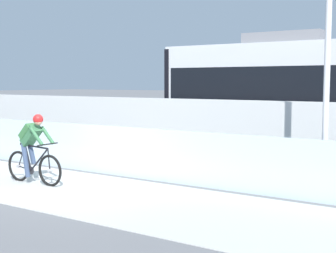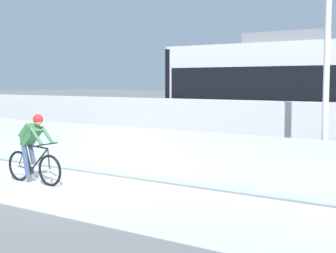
% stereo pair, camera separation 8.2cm
% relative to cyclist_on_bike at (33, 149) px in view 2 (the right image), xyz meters
% --- Properties ---
extents(ground_plane, '(200.00, 200.00, 0.00)m').
position_rel_cyclist_on_bike_xyz_m(ground_plane, '(0.85, 0.00, -0.80)').
color(ground_plane, slate).
extents(bike_path_deck, '(32.00, 3.20, 0.01)m').
position_rel_cyclist_on_bike_xyz_m(bike_path_deck, '(0.85, 0.00, -0.79)').
color(bike_path_deck, beige).
rests_on(bike_path_deck, ground).
extents(glass_parapet, '(32.00, 0.05, 1.23)m').
position_rel_cyclist_on_bike_xyz_m(glass_parapet, '(0.85, 1.85, -0.18)').
color(glass_parapet, silver).
rests_on(glass_parapet, ground).
extents(concrete_barrier_wall, '(32.00, 0.36, 1.87)m').
position_rel_cyclist_on_bike_xyz_m(concrete_barrier_wall, '(0.85, 3.65, 0.14)').
color(concrete_barrier_wall, silver).
rests_on(concrete_barrier_wall, ground).
extents(tram_rail_near, '(32.00, 0.08, 0.01)m').
position_rel_cyclist_on_bike_xyz_m(tram_rail_near, '(0.85, 6.13, -0.80)').
color(tram_rail_near, '#595654').
rests_on(tram_rail_near, ground).
extents(tram_rail_far, '(32.00, 0.08, 0.01)m').
position_rel_cyclist_on_bike_xyz_m(tram_rail_far, '(0.85, 7.57, -0.80)').
color(tram_rail_far, '#595654').
rests_on(tram_rail_far, ground).
extents(cyclist_on_bike, '(1.77, 0.58, 1.61)m').
position_rel_cyclist_on_bike_xyz_m(cyclist_on_bike, '(0.00, 0.00, 0.00)').
color(cyclist_on_bike, black).
rests_on(cyclist_on_bike, ground).
extents(lamp_post_antenna, '(0.28, 0.28, 5.20)m').
position_rel_cyclist_on_bike_xyz_m(lamp_post_antenna, '(5.97, 2.15, 2.49)').
color(lamp_post_antenna, gray).
rests_on(lamp_post_antenna, ground).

